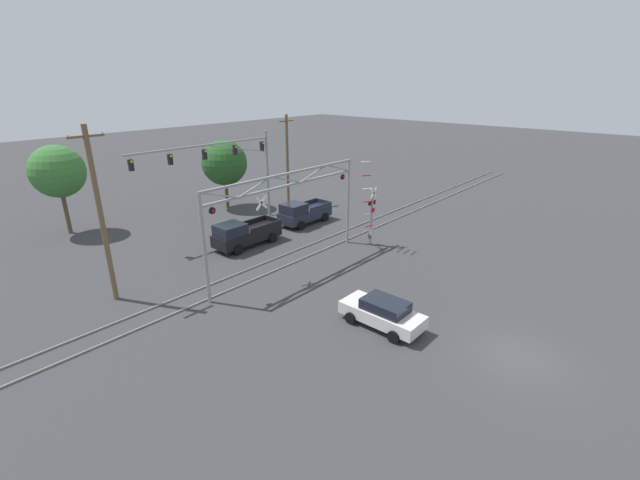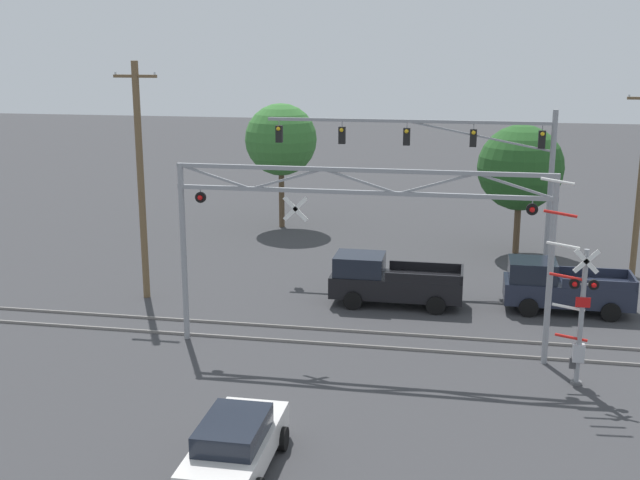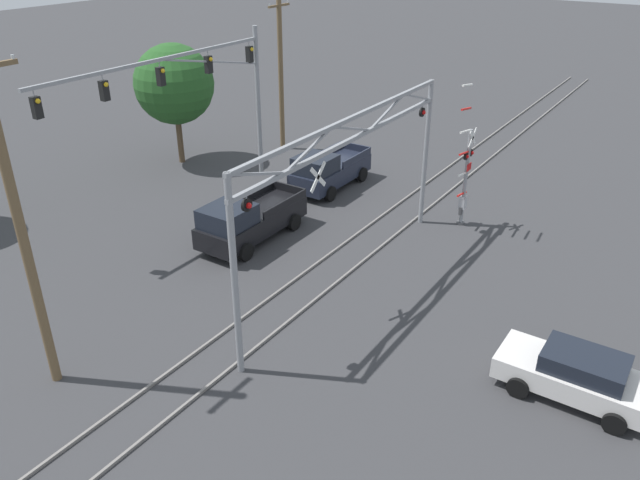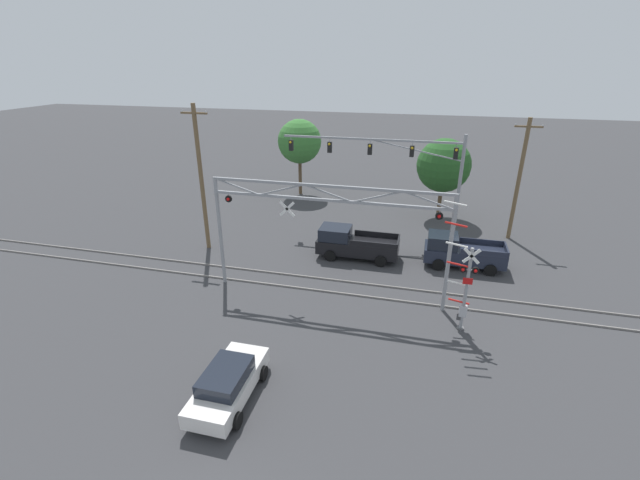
# 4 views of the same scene
# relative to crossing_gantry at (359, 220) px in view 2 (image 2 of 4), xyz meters

# --- Properties ---
(rail_track_near) EXTENTS (80.00, 0.08, 0.10)m
(rail_track_near) POSITION_rel_crossing_gantry_xyz_m (0.02, 0.28, -4.61)
(rail_track_near) COLOR gray
(rail_track_near) RESTS_ON ground_plane
(rail_track_far) EXTENTS (80.00, 0.08, 0.10)m
(rail_track_far) POSITION_rel_crossing_gantry_xyz_m (0.02, 1.72, -4.61)
(rail_track_far) COLOR gray
(rail_track_far) RESTS_ON ground_plane
(crossing_gantry) EXTENTS (12.75, 0.26, 6.41)m
(crossing_gantry) POSITION_rel_crossing_gantry_xyz_m (0.00, 0.00, 0.00)
(crossing_gantry) COLOR gray
(crossing_gantry) RESTS_ON ground_plane
(crossing_signal_mast) EXTENTS (1.93, 0.35, 6.54)m
(crossing_signal_mast) POSITION_rel_crossing_gantry_xyz_m (7.02, -1.59, -2.37)
(crossing_signal_mast) COLOR gray
(crossing_signal_mast) RESTS_ON ground_plane
(traffic_signal_span) EXTENTS (12.78, 0.39, 7.65)m
(traffic_signal_span) POSITION_rel_crossing_gantry_xyz_m (3.51, 9.77, 0.82)
(traffic_signal_span) COLOR gray
(traffic_signal_span) RESTS_ON ground_plane
(pickup_truck_lead) EXTENTS (5.33, 2.16, 2.04)m
(pickup_truck_lead) POSITION_rel_crossing_gantry_xyz_m (0.53, 5.26, -3.68)
(pickup_truck_lead) COLOR black
(pickup_truck_lead) RESTS_ON ground_plane
(pickup_truck_following) EXTENTS (4.95, 2.16, 2.04)m
(pickup_truck_following) POSITION_rel_crossing_gantry_xyz_m (7.32, 5.67, -3.68)
(pickup_truck_following) COLOR #1E2333
(pickup_truck_following) RESTS_ON ground_plane
(sedan_waiting) EXTENTS (2.01, 4.30, 1.49)m
(sedan_waiting) POSITION_rel_crossing_gantry_xyz_m (-1.87, -8.67, -3.89)
(sedan_waiting) COLOR silver
(sedan_waiting) RESTS_ON ground_plane
(utility_pole_left) EXTENTS (1.80, 0.28, 9.74)m
(utility_pole_left) POSITION_rel_crossing_gantry_xyz_m (-9.59, 4.33, 0.36)
(utility_pole_left) COLOR brown
(utility_pole_left) RESTS_ON ground_plane
(background_tree_beyond_span) EXTENTS (4.08, 4.08, 7.12)m
(background_tree_beyond_span) POSITION_rel_crossing_gantry_xyz_m (-7.01, 18.28, 0.40)
(background_tree_beyond_span) COLOR brown
(background_tree_beyond_span) RESTS_ON ground_plane
(background_tree_far_left_verge) EXTENTS (4.27, 4.27, 6.52)m
(background_tree_far_left_verge) POSITION_rel_crossing_gantry_xyz_m (6.08, 14.68, -0.29)
(background_tree_far_left_verge) COLOR brown
(background_tree_far_left_verge) RESTS_ON ground_plane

